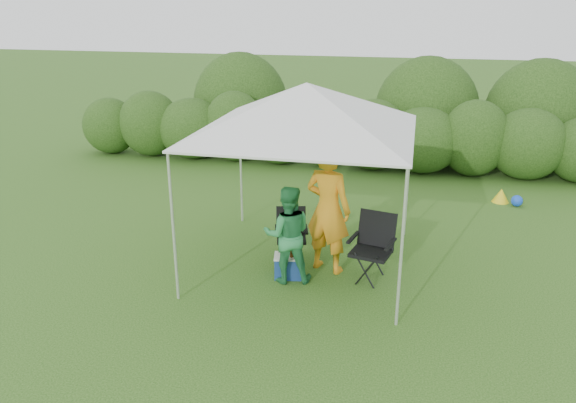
% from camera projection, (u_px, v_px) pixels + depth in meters
% --- Properties ---
extents(ground, '(70.00, 70.00, 0.00)m').
position_uv_depth(ground, '(298.00, 277.00, 8.45)').
color(ground, '#3C6720').
extents(hedge, '(14.44, 1.53, 1.80)m').
position_uv_depth(hedge, '(351.00, 135.00, 13.66)').
color(hedge, '#2D5019').
rests_on(hedge, ground).
extents(canopy, '(3.10, 3.10, 2.83)m').
position_uv_depth(canopy, '(306.00, 108.00, 8.07)').
color(canopy, silver).
rests_on(canopy, ground).
extents(chair_right, '(0.71, 0.67, 1.00)m').
position_uv_depth(chair_right, '(373.00, 242.00, 8.26)').
color(chair_right, black).
rests_on(chair_right, ground).
extents(chair_left, '(0.60, 0.56, 0.83)m').
position_uv_depth(chair_left, '(291.00, 231.00, 8.93)').
color(chair_left, black).
rests_on(chair_left, ground).
extents(man, '(0.84, 0.68, 1.98)m').
position_uv_depth(man, '(328.00, 209.00, 8.37)').
color(man, orange).
rests_on(man, ground).
extents(woman, '(0.82, 0.71, 1.47)m').
position_uv_depth(woman, '(288.00, 234.00, 8.12)').
color(woman, '#2C894B').
rests_on(woman, ground).
extents(cooler, '(0.47, 0.38, 0.35)m').
position_uv_depth(cooler, '(288.00, 266.00, 8.40)').
color(cooler, navy).
rests_on(cooler, ground).
extents(bottle, '(0.06, 0.06, 0.22)m').
position_uv_depth(bottle, '(292.00, 250.00, 8.25)').
color(bottle, '#592D0C').
rests_on(bottle, cooler).
extents(lawn_toy, '(0.57, 0.48, 0.29)m').
position_uv_depth(lawn_toy, '(505.00, 197.00, 11.47)').
color(lawn_toy, yellow).
rests_on(lawn_toy, ground).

